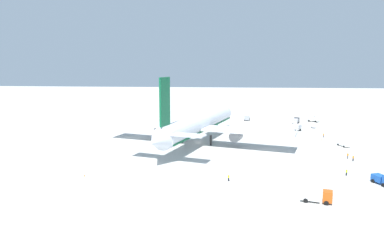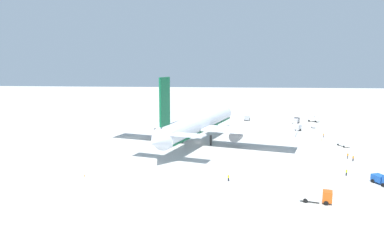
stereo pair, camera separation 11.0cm
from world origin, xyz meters
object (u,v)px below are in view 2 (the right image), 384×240
Objects in this scene: service_truck_2 at (316,195)px; baggage_cart_0 at (298,125)px; ground_worker_3 at (228,178)px; ground_worker_4 at (217,121)px; ground_worker_2 at (324,135)px; service_truck_5 at (383,179)px; airliner at (198,124)px; ground_worker_1 at (348,156)px; traffic_cone_0 at (322,140)px; ground_worker_0 at (353,158)px; service_truck_0 at (313,118)px; service_van at (343,143)px; ground_worker_5 at (346,172)px; service_truck_3 at (295,127)px; baggage_cart_1 at (313,127)px; service_truck_4 at (296,121)px; traffic_cone_2 at (84,175)px; traffic_cone_1 at (164,123)px; service_truck_1 at (247,118)px.

service_truck_2 is 1.89× the size of baggage_cart_0.
ground_worker_3 is 87.43m from ground_worker_4.
ground_worker_2 is at bearing -33.25° from ground_worker_3.
service_truck_5 is 3.29× the size of ground_worker_3.
service_truck_2 is at bearing -124.21° from ground_worker_3.
airliner reaches higher than ground_worker_1.
service_truck_5 is 9.82× the size of traffic_cone_0.
ground_worker_0 reaches higher than traffic_cone_0.
service_truck_0 reaches higher than service_van.
service_truck_2 is 22.52m from ground_worker_5.
airliner is 13.53× the size of service_truck_3.
baggage_cart_1 is 43.47m from ground_worker_4.
traffic_cone_2 is (-87.47, 67.89, -1.13)m from service_truck_4.
traffic_cone_1 is at bearing 38.04° from ground_worker_5.
ground_worker_0 is at bearing 170.69° from service_van.
service_truck_2 is 3.68× the size of ground_worker_0.
airliner is at bearing 135.37° from service_truck_0.
baggage_cart_0 is at bearing 11.85° from service_van.
traffic_cone_2 is (-78.30, 67.20, -0.46)m from baggage_cart_0.
ground_worker_1 is at bearing -160.47° from service_truck_1.
service_van is 35.89m from baggage_cart_1.
ground_worker_1 is at bearing 175.12° from service_truck_0.
traffic_cone_2 is (0.33, 35.94, -0.56)m from ground_worker_3.
airliner is at bearing 106.70° from ground_worker_2.
airliner is 13.75× the size of service_van.
traffic_cone_2 is (-55.26, 72.38, -0.58)m from ground_worker_2.
baggage_cart_1 is 1.71× the size of ground_worker_4.
service_van is 3.01× the size of ground_worker_5.
baggage_cart_1 is (35.84, 1.80, -0.77)m from service_van.
traffic_cone_2 is (-40.55, 75.13, -0.76)m from service_van.
service_truck_1 is 76.50m from ground_worker_1.
service_truck_5 is (-40.85, -46.36, -5.45)m from airliner.
service_truck_5 is 3.19× the size of ground_worker_5.
ground_worker_4 is (-8.92, 14.54, -0.44)m from service_truck_1.
service_truck_5 is at bearing -55.31° from service_truck_2.
airliner reaches higher than service_truck_2.
ground_worker_5 reaches higher than ground_worker_2.
service_truck_1 is 10.85× the size of traffic_cone_0.
ground_worker_1 is 74.84m from ground_worker_4.
ground_worker_4 reaches higher than baggage_cart_1.
baggage_cart_0 is at bearing 3.30° from service_truck_5.
traffic_cone_0 is at bearing 1.98° from ground_worker_1.
service_truck_4 is at bearing -8.19° from service_truck_2.
ground_worker_2 is at bearing -20.59° from traffic_cone_0.
service_truck_4 reaches higher than ground_worker_5.
service_truck_2 is 3.88× the size of ground_worker_2.
traffic_cone_1 is at bearing 108.08° from service_truck_1.
service_truck_4 reaches higher than baggage_cart_1.
ground_worker_5 is (-69.66, 7.75, 0.59)m from baggage_cart_1.
baggage_cart_0 is 6.29× the size of traffic_cone_1.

